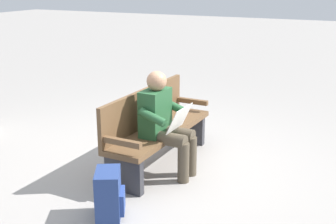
% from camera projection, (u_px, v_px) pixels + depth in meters
% --- Properties ---
extents(ground_plane, '(40.00, 40.00, 0.00)m').
position_uv_depth(ground_plane, '(161.00, 164.00, 5.26)').
color(ground_plane, gray).
extents(bench_near, '(1.81, 0.53, 0.90)m').
position_uv_depth(bench_near, '(155.00, 127.00, 5.16)').
color(bench_near, brown).
rests_on(bench_near, ground).
extents(person_seated, '(0.58, 0.58, 1.18)m').
position_uv_depth(person_seated, '(164.00, 121.00, 4.82)').
color(person_seated, '#23512D').
rests_on(person_seated, ground).
extents(backpack, '(0.40, 0.37, 0.46)m').
position_uv_depth(backpack, '(109.00, 195.00, 4.03)').
color(backpack, navy).
rests_on(backpack, ground).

